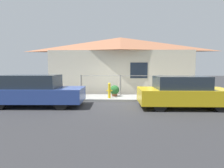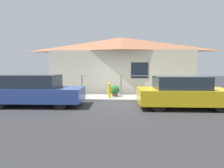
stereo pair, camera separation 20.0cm
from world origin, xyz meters
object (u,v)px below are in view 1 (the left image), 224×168
(car_left, at_px, (35,91))
(car_right, at_px, (183,92))
(fire_hydrant, at_px, (109,90))
(potted_plant_near_hydrant, at_px, (115,90))

(car_left, bearing_deg, car_right, -2.13)
(car_left, distance_m, fire_hydrant, 3.67)
(car_right, bearing_deg, potted_plant_near_hydrant, 142.48)
(fire_hydrant, distance_m, potted_plant_near_hydrant, 0.70)
(car_right, distance_m, fire_hydrant, 3.71)
(car_right, bearing_deg, car_left, 178.85)
(car_left, xyz_separation_m, car_right, (6.62, 0.00, -0.02))
(fire_hydrant, bearing_deg, car_right, -25.94)
(fire_hydrant, height_order, potted_plant_near_hydrant, fire_hydrant)
(car_left, height_order, car_right, car_left)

